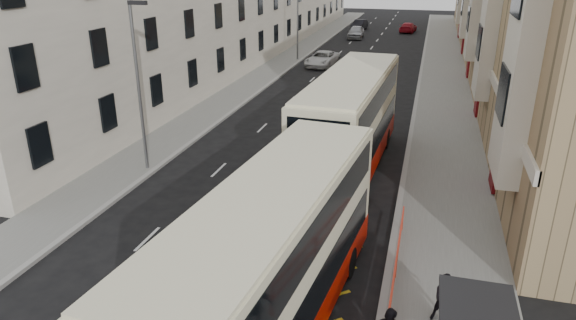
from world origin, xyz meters
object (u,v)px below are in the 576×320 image
(street_lamp_far, at_px, (298,14))
(car_dark, at_px, (360,25))
(double_decker_front, at_px, (271,267))
(car_red, at_px, (408,27))
(double_decker_rear, at_px, (350,123))
(white_van, at_px, (322,59))
(street_lamp_near, at_px, (139,79))
(pedestrian_mid, at_px, (446,298))
(car_silver, at_px, (356,32))

(street_lamp_far, bearing_deg, car_dark, 83.71)
(double_decker_front, xyz_separation_m, car_red, (0.15, 64.45, -1.70))
(double_decker_rear, relative_size, car_dark, 2.84)
(street_lamp_far, bearing_deg, white_van, -35.25)
(street_lamp_near, distance_m, street_lamp_far, 30.00)
(street_lamp_far, bearing_deg, street_lamp_near, -90.00)
(double_decker_rear, xyz_separation_m, car_dark, (-6.86, 52.55, -1.77))
(car_dark, bearing_deg, street_lamp_far, -89.59)
(double_decker_rear, bearing_deg, car_dark, 100.24)
(street_lamp_near, xyz_separation_m, car_red, (9.66, 54.49, -3.97))
(white_van, bearing_deg, car_red, 82.26)
(double_decker_front, relative_size, car_red, 2.57)
(double_decker_front, distance_m, white_van, 38.46)
(white_van, bearing_deg, double_decker_front, -73.81)
(white_van, distance_m, car_red, 27.42)
(double_decker_front, xyz_separation_m, double_decker_rear, (0.11, 12.53, 0.11))
(double_decker_front, relative_size, pedestrian_mid, 7.78)
(double_decker_rear, bearing_deg, car_silver, 100.76)
(double_decker_front, distance_m, car_red, 64.48)
(pedestrian_mid, height_order, car_dark, pedestrian_mid)
(double_decker_rear, bearing_deg, double_decker_front, -87.68)
(street_lamp_near, distance_m, car_silver, 47.15)
(street_lamp_far, relative_size, car_red, 1.73)
(pedestrian_mid, distance_m, car_silver, 55.94)
(pedestrian_mid, distance_m, white_van, 37.63)
(street_lamp_near, bearing_deg, double_decker_front, -46.32)
(double_decker_rear, distance_m, pedestrian_mid, 11.62)
(white_van, bearing_deg, street_lamp_near, -89.70)
(double_decker_front, bearing_deg, car_red, 95.36)
(double_decker_rear, distance_m, car_red, 51.96)
(white_van, distance_m, car_dark, 27.21)
(double_decker_rear, distance_m, car_silver, 44.76)
(street_lamp_far, distance_m, white_van, 5.36)
(white_van, bearing_deg, pedestrian_mid, -66.42)
(white_van, bearing_deg, car_dark, 96.82)
(pedestrian_mid, distance_m, car_dark, 64.17)
(pedestrian_mid, distance_m, car_red, 62.69)
(street_lamp_far, relative_size, pedestrian_mid, 5.24)
(double_decker_rear, xyz_separation_m, car_red, (0.04, 51.92, -1.82))
(car_silver, bearing_deg, white_van, -92.84)
(street_lamp_far, relative_size, double_decker_rear, 0.65)
(street_lamp_near, height_order, white_van, street_lamp_near)
(street_lamp_near, relative_size, car_red, 1.73)
(street_lamp_far, relative_size, car_silver, 1.70)
(double_decker_front, relative_size, car_silver, 2.52)
(white_van, relative_size, car_red, 1.10)
(double_decker_front, height_order, double_decker_rear, double_decker_rear)
(street_lamp_near, bearing_deg, car_dark, 87.13)
(street_lamp_far, distance_m, pedestrian_mid, 40.75)
(double_decker_front, relative_size, double_decker_rear, 0.96)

